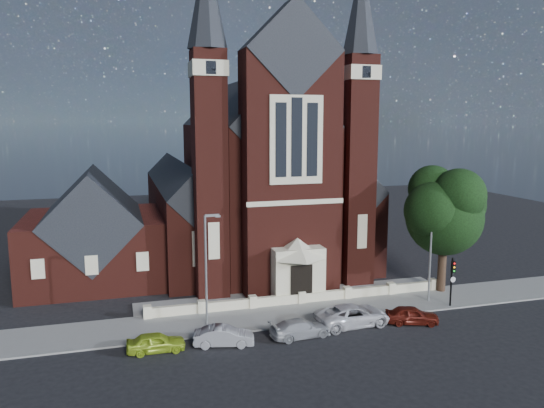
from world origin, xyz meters
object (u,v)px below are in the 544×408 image
Objects in this scene: traffic_signal at (452,276)px; car_silver_b at (301,328)px; street_tree at (448,212)px; car_silver_a at (224,336)px; street_lamp_left at (207,263)px; parish_hall at (94,237)px; car_lime_van at (156,342)px; car_white_suv at (353,315)px; street_lamp_right at (432,247)px; car_dark_red at (412,315)px; church at (251,180)px.

car_silver_b is at bearing -170.79° from traffic_signal.
street_tree is at bearing -75.82° from car_silver_b.
traffic_signal reaches higher than car_silver_a.
street_tree is 20.71m from street_lamp_left.
parish_hall is 3.05× the size of traffic_signal.
street_tree is 21.72m from car_silver_a.
car_white_suv is at bearing -86.78° from car_lime_van.
street_tree is 3.84m from street_lamp_right.
parish_hall is 2.87× the size of car_silver_b.
car_silver_b is (-14.83, -5.43, -6.34)m from street_tree.
traffic_signal is 5.54m from car_dark_red.
car_dark_red is at bearing -77.74° from car_silver_a.
parish_hall is 3.32× the size of car_lime_van.
street_tree is at bearing 4.76° from street_lamp_left.
traffic_signal is at bearing -4.76° from street_lamp_left.
traffic_signal is 22.94m from car_lime_van.
car_silver_b is 1.12× the size of car_dark_red.
car_white_suv is (9.95, -2.82, -3.83)m from street_lamp_left.
car_silver_b is at bearing -163.20° from street_lamp_right.
car_dark_red is (14.17, -3.71, -3.95)m from street_lamp_left.
street_tree is 2.74× the size of car_silver_a.
car_lime_van is (-3.88, -3.35, -3.97)m from street_lamp_left.
parish_hall is at bearing 38.35° from car_silver_a.
car_lime_van is 13.84m from car_white_suv.
street_lamp_left reaches higher than car_dark_red.
traffic_signal is 1.02× the size of car_silver_a.
street_tree reaches higher than car_dark_red.
car_white_suv is (13.83, 0.53, 0.14)m from car_lime_van.
church is at bearing 118.04° from street_lamp_right.
parish_hall is 18.17m from car_lime_van.
church is at bearing 1.44° from car_white_suv.
street_lamp_left reaches higher than traffic_signal.
parish_hall is 24.88m from car_white_suv.
church is 23.94m from traffic_signal.
car_white_suv is at bearing -72.55° from car_silver_a.
parish_hall is 16.18m from street_lamp_left.
car_white_suv is (-8.05, -2.82, -3.83)m from street_lamp_right.
car_lime_van is at bearing -117.88° from church.
car_white_suv is at bearing -160.68° from street_lamp_right.
car_dark_red is at bearing -135.87° from street_lamp_right.
street_lamp_left reaches higher than car_white_suv.
street_tree reaches higher than traffic_signal.
street_lamp_right reaches higher than car_dark_red.
street_lamp_right reaches higher than car_silver_a.
car_silver_b is at bearing -159.89° from street_tree.
street_tree is 25.70m from car_lime_van.
car_silver_a is (-20.08, -5.34, -6.31)m from street_tree.
church reaches higher than car_silver_b.
church is 24.95m from car_silver_a.
car_white_suv reaches higher than car_lime_van.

